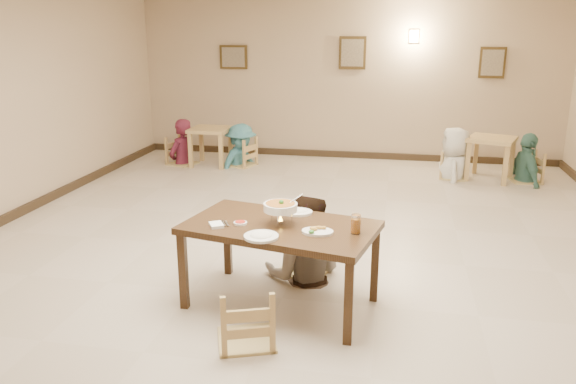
% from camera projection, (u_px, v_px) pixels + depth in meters
% --- Properties ---
extents(floor, '(10.00, 10.00, 0.00)m').
position_uv_depth(floor, '(302.00, 253.00, 6.34)').
color(floor, beige).
rests_on(floor, ground).
extents(wall_back, '(10.00, 0.00, 10.00)m').
position_uv_depth(wall_back, '(346.00, 80.00, 10.63)').
color(wall_back, tan).
rests_on(wall_back, floor).
extents(baseboard_back, '(8.00, 0.06, 0.12)m').
position_uv_depth(baseboard_back, '(344.00, 154.00, 11.00)').
color(baseboard_back, '#322418').
rests_on(baseboard_back, floor).
extents(picture_a, '(0.55, 0.04, 0.45)m').
position_uv_depth(picture_a, '(234.00, 57.00, 10.88)').
color(picture_a, '#3D2C13').
rests_on(picture_a, wall_back).
extents(picture_b, '(0.50, 0.04, 0.60)m').
position_uv_depth(picture_b, '(352.00, 53.00, 10.43)').
color(picture_b, '#3D2C13').
rests_on(picture_b, wall_back).
extents(picture_c, '(0.45, 0.04, 0.55)m').
position_uv_depth(picture_c, '(492.00, 63.00, 10.01)').
color(picture_c, '#3D2C13').
rests_on(picture_c, wall_back).
extents(wall_sconce, '(0.16, 0.05, 0.22)m').
position_uv_depth(wall_sconce, '(414.00, 36.00, 10.14)').
color(wall_sconce, '#FFD88C').
rests_on(wall_sconce, wall_back).
extents(main_table, '(1.82, 1.26, 0.78)m').
position_uv_depth(main_table, '(280.00, 233.00, 4.99)').
color(main_table, '#3D2613').
rests_on(main_table, floor).
extents(chair_far, '(0.47, 0.47, 0.99)m').
position_uv_depth(chair_far, '(304.00, 227.00, 5.75)').
color(chair_far, tan).
rests_on(chair_far, floor).
extents(chair_near, '(0.45, 0.45, 0.96)m').
position_uv_depth(chair_near, '(245.00, 287.00, 4.44)').
color(chair_near, tan).
rests_on(chair_near, floor).
extents(main_diner, '(0.87, 0.70, 1.73)m').
position_uv_depth(main_diner, '(305.00, 196.00, 5.52)').
color(main_diner, gray).
rests_on(main_diner, floor).
extents(curry_warmer, '(0.34, 0.30, 0.27)m').
position_uv_depth(curry_warmer, '(280.00, 207.00, 4.93)').
color(curry_warmer, silver).
rests_on(curry_warmer, main_table).
extents(rice_plate_far, '(0.31, 0.31, 0.07)m').
position_uv_depth(rice_plate_far, '(296.00, 212.00, 5.26)').
color(rice_plate_far, white).
rests_on(rice_plate_far, main_table).
extents(rice_plate_near, '(0.29, 0.29, 0.07)m').
position_uv_depth(rice_plate_near, '(261.00, 236.00, 4.65)').
color(rice_plate_near, white).
rests_on(rice_plate_near, main_table).
extents(fried_plate, '(0.27, 0.27, 0.06)m').
position_uv_depth(fried_plate, '(317.00, 231.00, 4.75)').
color(fried_plate, white).
rests_on(fried_plate, main_table).
extents(chili_dish, '(0.12, 0.12, 0.03)m').
position_uv_depth(chili_dish, '(240.00, 223.00, 4.97)').
color(chili_dish, white).
rests_on(chili_dish, main_table).
extents(napkin_cutlery, '(0.20, 0.23, 0.03)m').
position_uv_depth(napkin_cutlery, '(217.00, 225.00, 4.92)').
color(napkin_cutlery, white).
rests_on(napkin_cutlery, main_table).
extents(drink_glass, '(0.08, 0.08, 0.17)m').
position_uv_depth(drink_glass, '(356.00, 225.00, 4.74)').
color(drink_glass, white).
rests_on(drink_glass, main_table).
extents(bg_table_left, '(0.70, 0.70, 0.70)m').
position_uv_depth(bg_table_left, '(210.00, 135.00, 10.26)').
color(bg_table_left, tan).
rests_on(bg_table_left, floor).
extents(bg_table_right, '(0.91, 0.91, 0.71)m').
position_uv_depth(bg_table_right, '(491.00, 146.00, 9.28)').
color(bg_table_right, tan).
rests_on(bg_table_right, floor).
extents(bg_chair_ll, '(0.46, 0.46, 0.97)m').
position_uv_depth(bg_chair_ll, '(181.00, 139.00, 10.34)').
color(bg_chair_ll, tan).
rests_on(bg_chair_ll, floor).
extents(bg_chair_lr, '(0.46, 0.46, 0.98)m').
position_uv_depth(bg_chair_lr, '(241.00, 139.00, 10.25)').
color(bg_chair_lr, tan).
rests_on(bg_chair_lr, floor).
extents(bg_chair_rl, '(0.42, 0.42, 0.89)m').
position_uv_depth(bg_chair_rl, '(455.00, 153.00, 9.39)').
color(bg_chair_rl, tan).
rests_on(bg_chair_rl, floor).
extents(bg_chair_rr, '(0.45, 0.45, 0.95)m').
position_uv_depth(bg_chair_rr, '(528.00, 153.00, 9.18)').
color(bg_chair_rr, tan).
rests_on(bg_chair_rr, floor).
extents(bg_diner_a, '(0.60, 0.73, 1.70)m').
position_uv_depth(bg_diner_a, '(180.00, 119.00, 10.23)').
color(bg_diner_a, '#58192D').
rests_on(bg_diner_a, floor).
extents(bg_diner_b, '(0.95, 1.15, 1.55)m').
position_uv_depth(bg_diner_b, '(240.00, 124.00, 10.16)').
color(bg_diner_b, teal).
rests_on(bg_diner_b, floor).
extents(bg_diner_c, '(0.59, 0.87, 1.73)m').
position_uv_depth(bg_diner_c, '(457.00, 127.00, 9.27)').
color(bg_diner_c, silver).
rests_on(bg_diner_c, floor).
extents(bg_diner_d, '(0.59, 1.01, 1.63)m').
position_uv_depth(bg_diner_d, '(530.00, 133.00, 9.08)').
color(bg_diner_d, '#4B8476').
rests_on(bg_diner_d, floor).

